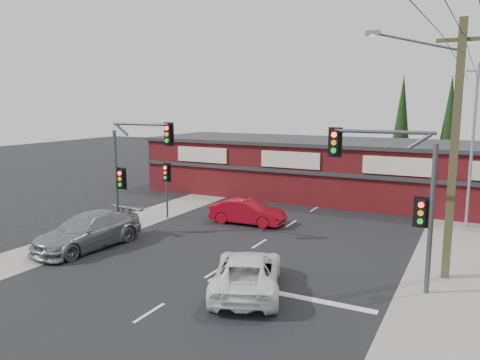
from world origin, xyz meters
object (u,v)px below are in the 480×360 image
at_px(white_suv, 247,272).
at_px(red_sedan, 247,212).
at_px(silver_suv, 88,231).
at_px(utility_pole, 451,143).
at_px(shop_building, 322,168).

xyz_separation_m(white_suv, red_sedan, (-4.33, 8.76, 0.00)).
relative_size(silver_suv, utility_pole, 0.57).
relative_size(shop_building, utility_pole, 2.73).
relative_size(red_sedan, shop_building, 0.16).
height_order(white_suv, shop_building, shop_building).
bearing_deg(white_suv, utility_pole, -164.42).
xyz_separation_m(red_sedan, shop_building, (1.27, 10.02, 1.42)).
distance_m(silver_suv, utility_pole, 16.50).
height_order(silver_suv, shop_building, shop_building).
distance_m(red_sedan, utility_pole, 12.28).
bearing_deg(utility_pole, shop_building, 123.76).
distance_m(silver_suv, red_sedan, 8.95).
bearing_deg(silver_suv, white_suv, -2.53).
bearing_deg(silver_suv, shop_building, 75.94).
bearing_deg(utility_pole, red_sedan, 159.50).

